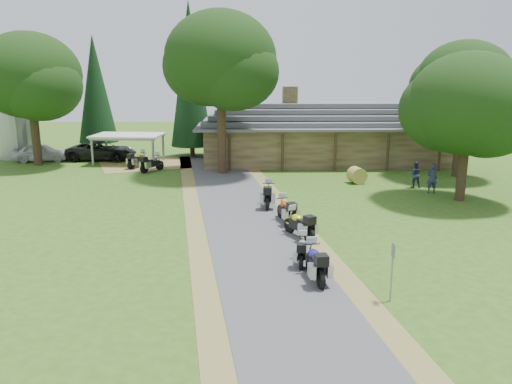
{
  "coord_description": "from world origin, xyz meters",
  "views": [
    {
      "loc": [
        -0.88,
        -17.74,
        7.24
      ],
      "look_at": [
        -0.32,
        5.99,
        1.6
      ],
      "focal_mm": 35.0,
      "sensor_mm": 36.0,
      "label": 1
    }
  ],
  "objects_px": {
    "carport": "(129,149)",
    "motorcycle_row_d": "(286,209)",
    "silo": "(13,118)",
    "car_white_sedan": "(41,150)",
    "motorcycle_row_a": "(315,261)",
    "motorcycle_carport_a": "(138,159)",
    "motorcycle_row_b": "(302,249)",
    "motorcycle_row_e": "(268,194)",
    "motorcycle_row_c": "(299,223)",
    "lodge": "(326,132)",
    "car_dark_suv": "(101,146)",
    "hay_bale": "(357,175)",
    "motorcycle_carport_b": "(152,162)"
  },
  "relations": [
    {
      "from": "carport",
      "to": "motorcycle_row_d",
      "type": "bearing_deg",
      "value": -50.48
    },
    {
      "from": "silo",
      "to": "car_white_sedan",
      "type": "height_order",
      "value": "silo"
    },
    {
      "from": "motorcycle_row_a",
      "to": "motorcycle_carport_a",
      "type": "bearing_deg",
      "value": 19.43
    },
    {
      "from": "motorcycle_row_b",
      "to": "motorcycle_row_a",
      "type": "bearing_deg",
      "value": -161.01
    },
    {
      "from": "motorcycle_row_e",
      "to": "motorcycle_carport_a",
      "type": "bearing_deg",
      "value": 44.09
    },
    {
      "from": "motorcycle_row_a",
      "to": "motorcycle_row_c",
      "type": "distance_m",
      "value": 4.71
    },
    {
      "from": "lodge",
      "to": "motorcycle_row_b",
      "type": "distance_m",
      "value": 23.93
    },
    {
      "from": "car_dark_suv",
      "to": "hay_bale",
      "type": "relative_size",
      "value": 5.72
    },
    {
      "from": "carport",
      "to": "motorcycle_row_a",
      "type": "distance_m",
      "value": 27.19
    },
    {
      "from": "motorcycle_row_b",
      "to": "car_white_sedan",
      "type": "bearing_deg",
      "value": 47.93
    },
    {
      "from": "car_dark_suv",
      "to": "motorcycle_carport_a",
      "type": "bearing_deg",
      "value": -131.08
    },
    {
      "from": "motorcycle_row_e",
      "to": "silo",
      "type": "bearing_deg",
      "value": 56.44
    },
    {
      "from": "carport",
      "to": "motorcycle_carport_b",
      "type": "relative_size",
      "value": 2.69
    },
    {
      "from": "car_white_sedan",
      "to": "motorcycle_carport_a",
      "type": "relative_size",
      "value": 2.86
    },
    {
      "from": "carport",
      "to": "hay_bale",
      "type": "bearing_deg",
      "value": -19.94
    },
    {
      "from": "motorcycle_row_b",
      "to": "motorcycle_carport_b",
      "type": "bearing_deg",
      "value": 34.67
    },
    {
      "from": "car_dark_suv",
      "to": "motorcycle_row_a",
      "type": "bearing_deg",
      "value": -147.78
    },
    {
      "from": "motorcycle_row_a",
      "to": "motorcycle_row_e",
      "type": "bearing_deg",
      "value": 0.05
    },
    {
      "from": "motorcycle_row_a",
      "to": "hay_bale",
      "type": "bearing_deg",
      "value": -24.17
    },
    {
      "from": "motorcycle_row_b",
      "to": "motorcycle_carport_a",
      "type": "bearing_deg",
      "value": 36.0
    },
    {
      "from": "car_dark_suv",
      "to": "motorcycle_carport_a",
      "type": "height_order",
      "value": "car_dark_suv"
    },
    {
      "from": "carport",
      "to": "motorcycle_carport_a",
      "type": "distance_m",
      "value": 2.5
    },
    {
      "from": "motorcycle_row_d",
      "to": "car_white_sedan",
      "type": "bearing_deg",
      "value": 31.29
    },
    {
      "from": "motorcycle_row_d",
      "to": "hay_bale",
      "type": "relative_size",
      "value": 1.82
    },
    {
      "from": "motorcycle_row_a",
      "to": "motorcycle_row_d",
      "type": "bearing_deg",
      "value": -2.96
    },
    {
      "from": "motorcycle_row_b",
      "to": "hay_bale",
      "type": "relative_size",
      "value": 1.56
    },
    {
      "from": "motorcycle_carport_a",
      "to": "silo",
      "type": "bearing_deg",
      "value": 98.49
    },
    {
      "from": "car_white_sedan",
      "to": "motorcycle_carport_a",
      "type": "xyz_separation_m",
      "value": [
        8.8,
        -3.22,
        -0.27
      ]
    },
    {
      "from": "car_white_sedan",
      "to": "motorcycle_row_c",
      "type": "bearing_deg",
      "value": -143.64
    },
    {
      "from": "car_dark_suv",
      "to": "motorcycle_row_e",
      "type": "distance_m",
      "value": 20.73
    },
    {
      "from": "silo",
      "to": "car_white_sedan",
      "type": "xyz_separation_m",
      "value": [
        3.02,
        -2.04,
        -2.51
      ]
    },
    {
      "from": "hay_bale",
      "to": "car_white_sedan",
      "type": "bearing_deg",
      "value": 159.49
    },
    {
      "from": "carport",
      "to": "motorcycle_row_a",
      "type": "bearing_deg",
      "value": -58.05
    },
    {
      "from": "motorcycle_row_a",
      "to": "carport",
      "type": "bearing_deg",
      "value": 19.67
    },
    {
      "from": "motorcycle_row_e",
      "to": "motorcycle_carport_b",
      "type": "relative_size",
      "value": 1.05
    },
    {
      "from": "motorcycle_row_a",
      "to": "motorcycle_row_e",
      "type": "distance_m",
      "value": 10.27
    },
    {
      "from": "lodge",
      "to": "car_white_sedan",
      "type": "relative_size",
      "value": 3.73
    },
    {
      "from": "lodge",
      "to": "silo",
      "type": "height_order",
      "value": "silo"
    },
    {
      "from": "silo",
      "to": "motorcycle_row_c",
      "type": "xyz_separation_m",
      "value": [
        22.64,
        -22.77,
        -2.77
      ]
    },
    {
      "from": "motorcycle_row_d",
      "to": "motorcycle_row_e",
      "type": "xyz_separation_m",
      "value": [
        -0.74,
        3.09,
        0.05
      ]
    },
    {
      "from": "motorcycle_row_a",
      "to": "motorcycle_carport_b",
      "type": "distance_m",
      "value": 22.72
    },
    {
      "from": "car_white_sedan",
      "to": "motorcycle_row_e",
      "type": "xyz_separation_m",
      "value": [
        18.48,
        -15.23,
        -0.22
      ]
    },
    {
      "from": "lodge",
      "to": "motorcycle_row_b",
      "type": "bearing_deg",
      "value": -101.24
    },
    {
      "from": "motorcycle_row_d",
      "to": "motorcycle_carport_a",
      "type": "relative_size",
      "value": 0.99
    },
    {
      "from": "lodge",
      "to": "motorcycle_carport_a",
      "type": "relative_size",
      "value": 10.65
    },
    {
      "from": "motorcycle_row_c",
      "to": "motorcycle_carport_a",
      "type": "bearing_deg",
      "value": 3.78
    },
    {
      "from": "motorcycle_row_b",
      "to": "silo",
      "type": "bearing_deg",
      "value": 49.69
    },
    {
      "from": "lodge",
      "to": "motorcycle_carport_b",
      "type": "distance_m",
      "value": 14.66
    },
    {
      "from": "motorcycle_row_b",
      "to": "motorcycle_row_c",
      "type": "distance_m",
      "value": 3.13
    },
    {
      "from": "motorcycle_carport_b",
      "to": "motorcycle_row_a",
      "type": "bearing_deg",
      "value": -119.07
    }
  ]
}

